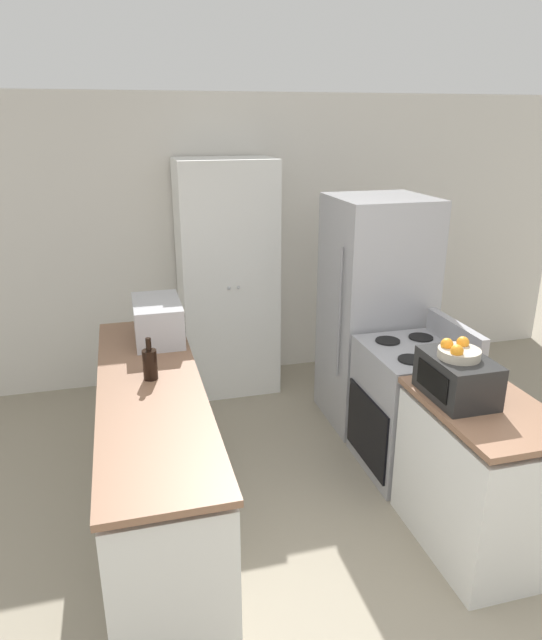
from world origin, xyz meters
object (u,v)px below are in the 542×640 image
stove (411,408)px  refrigerator (375,313)px  wine_bottle (150,363)px  toaster_oven (457,377)px  pantry_cabinet (227,279)px  microwave (158,320)px  fruit_bowl (458,351)px

stove → refrigerator: (0.04, 0.75, 0.45)m
refrigerator → wine_bottle: 1.96m
refrigerator → toaster_oven: refrigerator is taller
stove → pantry_cabinet: bearing=121.0°
microwave → refrigerator: bearing=4.1°
pantry_cabinet → fruit_bowl: (0.82, -2.34, 0.16)m
fruit_bowl → toaster_oven: bearing=10.6°
toaster_oven → fruit_bowl: 0.16m
stove → wine_bottle: bearing=-179.5°
stove → fruit_bowl: bearing=-102.6°
stove → toaster_oven: (-0.14, -0.70, 0.57)m
pantry_cabinet → fruit_bowl: pantry_cabinet is taller
pantry_cabinet → wine_bottle: (-0.78, -1.65, -0.02)m
toaster_oven → stove: bearing=78.5°
stove → refrigerator: size_ratio=0.59×
refrigerator → fruit_bowl: bearing=-97.8°
toaster_oven → fruit_bowl: size_ratio=1.93×
pantry_cabinet → microwave: bearing=-124.2°
stove → fruit_bowl: (-0.16, -0.70, 0.73)m
microwave → toaster_oven: bearing=-41.2°
fruit_bowl → wine_bottle: bearing=156.9°
pantry_cabinet → stove: pantry_cabinet is taller
microwave → toaster_oven: (1.52, -1.33, -0.02)m
microwave → fruit_bowl: 2.02m
pantry_cabinet → toaster_oven: pantry_cabinet is taller
pantry_cabinet → stove: bearing=-59.0°
pantry_cabinet → toaster_oven: bearing=-70.2°
stove → microwave: size_ratio=2.00×
pantry_cabinet → stove: 1.99m
microwave → fruit_bowl: size_ratio=2.36×
stove → wine_bottle: wine_bottle is taller
toaster_oven → microwave: bearing=138.8°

